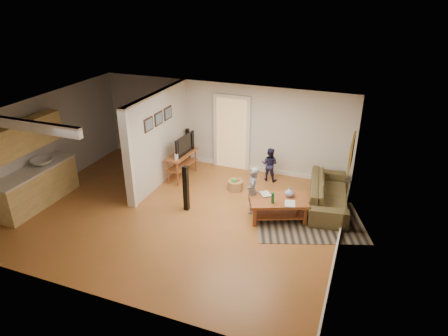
{
  "coord_description": "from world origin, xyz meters",
  "views": [
    {
      "loc": [
        3.95,
        -7.27,
        5.05
      ],
      "look_at": [
        0.96,
        0.59,
        1.1
      ],
      "focal_mm": 32.0,
      "sensor_mm": 36.0,
      "label": 1
    }
  ],
  "objects_px": {
    "sofa": "(327,205)",
    "speaker_right": "(188,147)",
    "toy_basket": "(235,185)",
    "coffee_table": "(279,203)",
    "tv_console": "(182,156)",
    "speaker_left": "(186,188)",
    "child": "(252,212)",
    "toddler": "(269,180)"
  },
  "relations": [
    {
      "from": "speaker_left",
      "to": "child",
      "type": "distance_m",
      "value": 1.68
    },
    {
      "from": "coffee_table",
      "to": "tv_console",
      "type": "relative_size",
      "value": 1.25
    },
    {
      "from": "child",
      "to": "speaker_left",
      "type": "bearing_deg",
      "value": -86.2
    },
    {
      "from": "sofa",
      "to": "tv_console",
      "type": "distance_m",
      "value": 4.09
    },
    {
      "from": "coffee_table",
      "to": "toddler",
      "type": "distance_m",
      "value": 2.02
    },
    {
      "from": "toy_basket",
      "to": "toddler",
      "type": "distance_m",
      "value": 1.13
    },
    {
      "from": "tv_console",
      "to": "toy_basket",
      "type": "bearing_deg",
      "value": -1.44
    },
    {
      "from": "coffee_table",
      "to": "speaker_right",
      "type": "bearing_deg",
      "value": 148.16
    },
    {
      "from": "sofa",
      "to": "toddler",
      "type": "relative_size",
      "value": 2.39
    },
    {
      "from": "speaker_left",
      "to": "toy_basket",
      "type": "height_order",
      "value": "speaker_left"
    },
    {
      "from": "child",
      "to": "toddler",
      "type": "xyz_separation_m",
      "value": [
        -0.06,
        1.8,
        0.0
      ]
    },
    {
      "from": "speaker_left",
      "to": "toddler",
      "type": "distance_m",
      "value": 2.75
    },
    {
      "from": "speaker_right",
      "to": "coffee_table",
      "type": "bearing_deg",
      "value": -46.99
    },
    {
      "from": "tv_console",
      "to": "speaker_left",
      "type": "xyz_separation_m",
      "value": [
        0.86,
        -1.54,
        -0.09
      ]
    },
    {
      "from": "sofa",
      "to": "coffee_table",
      "type": "bearing_deg",
      "value": 126.89
    },
    {
      "from": "tv_console",
      "to": "speaker_left",
      "type": "bearing_deg",
      "value": -56.62
    },
    {
      "from": "sofa",
      "to": "toy_basket",
      "type": "xyz_separation_m",
      "value": [
        -2.42,
        -0.04,
        0.15
      ]
    },
    {
      "from": "sofa",
      "to": "tv_console",
      "type": "relative_size",
      "value": 1.9
    },
    {
      "from": "speaker_right",
      "to": "child",
      "type": "height_order",
      "value": "speaker_right"
    },
    {
      "from": "coffee_table",
      "to": "child",
      "type": "distance_m",
      "value": 0.77
    },
    {
      "from": "tv_console",
      "to": "toy_basket",
      "type": "distance_m",
      "value": 1.71
    },
    {
      "from": "sofa",
      "to": "coffee_table",
      "type": "xyz_separation_m",
      "value": [
        -1.01,
        -1.0,
        0.4
      ]
    },
    {
      "from": "coffee_table",
      "to": "speaker_left",
      "type": "relative_size",
      "value": 1.3
    },
    {
      "from": "sofa",
      "to": "speaker_left",
      "type": "relative_size",
      "value": 1.98
    },
    {
      "from": "sofa",
      "to": "speaker_right",
      "type": "distance_m",
      "value": 4.46
    },
    {
      "from": "child",
      "to": "sofa",
      "type": "bearing_deg",
      "value": 106.62
    },
    {
      "from": "speaker_left",
      "to": "toy_basket",
      "type": "relative_size",
      "value": 2.85
    },
    {
      "from": "speaker_left",
      "to": "coffee_table",
      "type": "bearing_deg",
      "value": 13.14
    },
    {
      "from": "speaker_left",
      "to": "sofa",
      "type": "bearing_deg",
      "value": 26.33
    },
    {
      "from": "sofa",
      "to": "child",
      "type": "xyz_separation_m",
      "value": [
        -1.67,
        -0.95,
        0.0
      ]
    },
    {
      "from": "toddler",
      "to": "tv_console",
      "type": "bearing_deg",
      "value": 19.99
    },
    {
      "from": "sofa",
      "to": "speaker_left",
      "type": "bearing_deg",
      "value": 106.08
    },
    {
      "from": "sofa",
      "to": "toddler",
      "type": "xyz_separation_m",
      "value": [
        -1.73,
        0.85,
        0.0
      ]
    },
    {
      "from": "speaker_right",
      "to": "toy_basket",
      "type": "relative_size",
      "value": 2.77
    },
    {
      "from": "sofa",
      "to": "coffee_table",
      "type": "relative_size",
      "value": 1.52
    },
    {
      "from": "toy_basket",
      "to": "child",
      "type": "distance_m",
      "value": 1.19
    },
    {
      "from": "sofa",
      "to": "speaker_right",
      "type": "xyz_separation_m",
      "value": [
        -4.3,
        1.04,
        0.56
      ]
    },
    {
      "from": "coffee_table",
      "to": "toddler",
      "type": "bearing_deg",
      "value": 111.36
    },
    {
      "from": "sofa",
      "to": "speaker_right",
      "type": "height_order",
      "value": "speaker_right"
    },
    {
      "from": "speaker_right",
      "to": "sofa",
      "type": "bearing_deg",
      "value": -28.79
    },
    {
      "from": "speaker_right",
      "to": "tv_console",
      "type": "bearing_deg",
      "value": -89.24
    },
    {
      "from": "toy_basket",
      "to": "toddler",
      "type": "height_order",
      "value": "toddler"
    }
  ]
}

